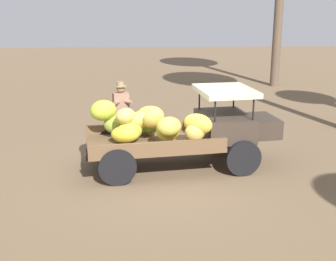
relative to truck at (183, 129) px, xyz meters
name	(u,v)px	position (x,y,z in m)	size (l,w,h in m)	color
ground_plane	(166,170)	(-0.41, -0.18, -0.92)	(60.00, 60.00, 0.00)	brown
truck	(183,129)	(0.00, 0.00, 0.00)	(4.61, 2.27, 1.85)	#3B3027
farmer	(121,111)	(-1.51, 1.57, 0.09)	(0.54, 0.50, 1.78)	#B6B89E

